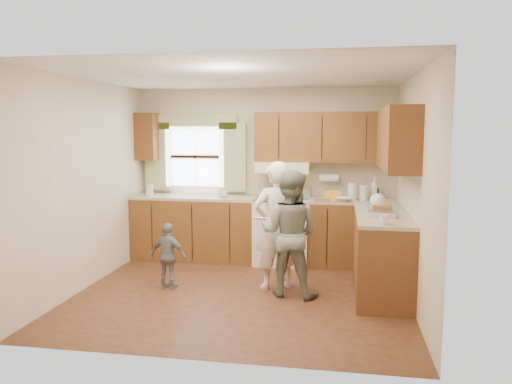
% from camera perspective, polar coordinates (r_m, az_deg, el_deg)
% --- Properties ---
extents(room, '(3.80, 3.80, 3.80)m').
position_cam_1_polar(room, '(5.69, -1.67, 0.53)').
color(room, '#422014').
rests_on(room, ground).
extents(kitchen_fixtures, '(3.80, 2.25, 2.15)m').
position_cam_1_polar(kitchen_fixtures, '(6.72, 5.31, -2.02)').
color(kitchen_fixtures, '#45270E').
rests_on(kitchen_fixtures, ground).
extents(stove, '(0.76, 0.67, 1.07)m').
position_cam_1_polar(stove, '(7.17, 2.97, -4.45)').
color(stove, silver).
rests_on(stove, ground).
extents(woman_left, '(0.67, 0.59, 1.53)m').
position_cam_1_polar(woman_left, '(5.98, 2.25, -3.84)').
color(woman_left, white).
rests_on(woman_left, ground).
extents(woman_right, '(0.79, 0.67, 1.45)m').
position_cam_1_polar(woman_right, '(5.75, 3.85, -4.72)').
color(woman_right, '#1E372B').
rests_on(woman_right, ground).
extents(child, '(0.50, 0.28, 0.80)m').
position_cam_1_polar(child, '(6.12, -9.97, -7.21)').
color(child, gray).
rests_on(child, ground).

